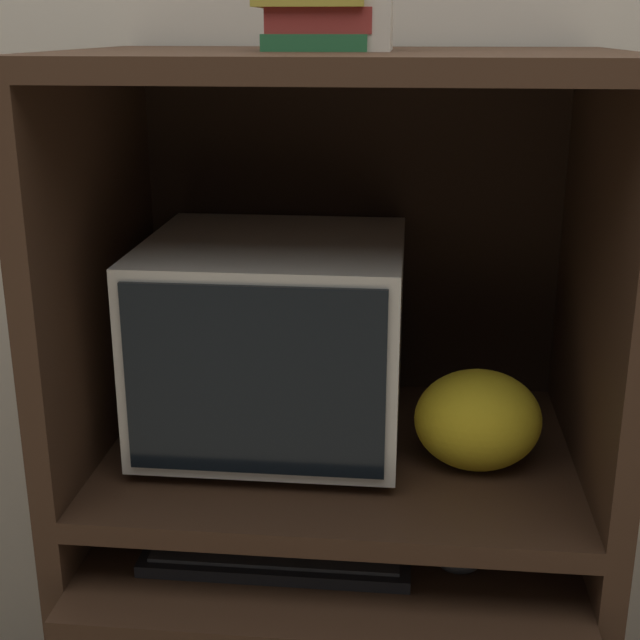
{
  "coord_description": "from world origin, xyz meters",
  "views": [
    {
      "loc": [
        0.11,
        -1.13,
        1.5
      ],
      "look_at": [
        -0.04,
        0.31,
        1.02
      ],
      "focal_mm": 50.0,
      "sensor_mm": 36.0,
      "label": 1
    }
  ],
  "objects_px": {
    "mouse": "(459,563)",
    "book_stack": "(316,17)",
    "snack_bag": "(478,420)",
    "storage_box": "(333,8)",
    "keyboard": "(277,554)",
    "crt_monitor": "(275,338)"
  },
  "relations": [
    {
      "from": "snack_bag",
      "to": "storage_box",
      "type": "height_order",
      "value": "storage_box"
    },
    {
      "from": "keyboard",
      "to": "mouse",
      "type": "height_order",
      "value": "mouse"
    },
    {
      "from": "book_stack",
      "to": "storage_box",
      "type": "height_order",
      "value": "storage_box"
    },
    {
      "from": "crt_monitor",
      "to": "snack_bag",
      "type": "bearing_deg",
      "value": -13.72
    },
    {
      "from": "book_stack",
      "to": "mouse",
      "type": "bearing_deg",
      "value": -32.8
    },
    {
      "from": "mouse",
      "to": "book_stack",
      "type": "bearing_deg",
      "value": 147.2
    },
    {
      "from": "crt_monitor",
      "to": "mouse",
      "type": "xyz_separation_m",
      "value": [
        0.33,
        -0.22,
        -0.3
      ]
    },
    {
      "from": "book_stack",
      "to": "snack_bag",
      "type": "bearing_deg",
      "value": -6.13
    },
    {
      "from": "crt_monitor",
      "to": "storage_box",
      "type": "bearing_deg",
      "value": -17.02
    },
    {
      "from": "keyboard",
      "to": "book_stack",
      "type": "xyz_separation_m",
      "value": [
        0.05,
        0.16,
        0.84
      ]
    },
    {
      "from": "crt_monitor",
      "to": "snack_bag",
      "type": "relative_size",
      "value": 2.09
    },
    {
      "from": "keyboard",
      "to": "snack_bag",
      "type": "height_order",
      "value": "snack_bag"
    },
    {
      "from": "snack_bag",
      "to": "book_stack",
      "type": "relative_size",
      "value": 1.2
    },
    {
      "from": "book_stack",
      "to": "crt_monitor",
      "type": "bearing_deg",
      "value": 144.74
    },
    {
      "from": "mouse",
      "to": "snack_bag",
      "type": "bearing_deg",
      "value": 77.85
    },
    {
      "from": "keyboard",
      "to": "snack_bag",
      "type": "distance_m",
      "value": 0.4
    },
    {
      "from": "mouse",
      "to": "storage_box",
      "type": "height_order",
      "value": "storage_box"
    },
    {
      "from": "snack_bag",
      "to": "book_stack",
      "type": "xyz_separation_m",
      "value": [
        -0.27,
        0.03,
        0.64
      ]
    },
    {
      "from": "crt_monitor",
      "to": "snack_bag",
      "type": "distance_m",
      "value": 0.38
    },
    {
      "from": "crt_monitor",
      "to": "keyboard",
      "type": "relative_size",
      "value": 1.01
    },
    {
      "from": "crt_monitor",
      "to": "storage_box",
      "type": "distance_m",
      "value": 0.56
    },
    {
      "from": "snack_bag",
      "to": "storage_box",
      "type": "bearing_deg",
      "value": 167.68
    }
  ]
}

